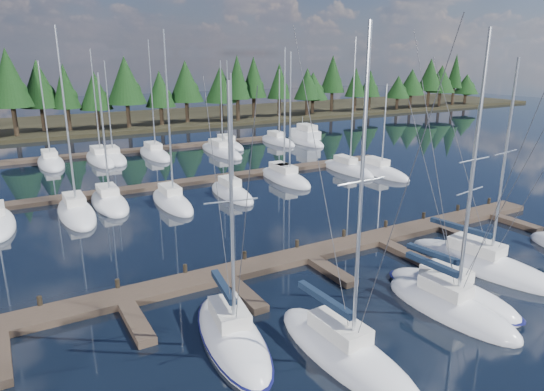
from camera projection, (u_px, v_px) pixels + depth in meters
ground at (229, 209)px, 42.31m from camera, size 260.00×260.00×0.00m
far_shore at (96, 123)px, 92.19m from camera, size 220.00×30.00×0.60m
main_dock at (311, 258)px, 31.72m from camera, size 44.00×6.13×0.90m
back_docks at (161, 164)px, 58.56m from camera, size 50.00×21.80×0.40m
front_sailboat_1 at (232, 337)px, 22.78m from camera, size 3.98×8.72×12.87m
front_sailboat_2 at (345, 352)px, 21.55m from camera, size 3.09×9.16×15.05m
front_sailboat_3 at (449, 307)px, 25.41m from camera, size 3.20×8.10×15.01m
front_sailboat_4 at (450, 294)px, 26.87m from camera, size 4.29×8.50×11.44m
front_sailboat_5 at (481, 264)px, 30.66m from camera, size 4.59×10.50×13.69m
back_sailboat_rows at (171, 171)px, 55.11m from camera, size 43.88×32.98×15.93m
motor_yacht_right at (305, 140)px, 73.53m from camera, size 3.68×9.60×4.72m
tree_line at (94, 89)px, 81.36m from camera, size 184.10×11.92×13.37m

